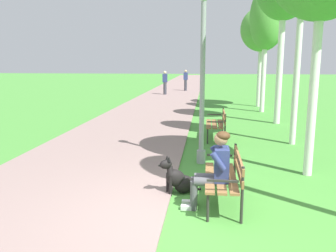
{
  "coord_description": "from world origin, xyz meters",
  "views": [
    {
      "loc": [
        0.25,
        -4.82,
        2.3
      ],
      "look_at": [
        -0.6,
        2.62,
        0.9
      ],
      "focal_mm": 37.14,
      "sensor_mm": 36.0,
      "label": 1
    }
  ],
  "objects_px": {
    "birch_tree_sixth": "(262,30)",
    "pedestrian_further_distant": "(186,80)",
    "pedestrian_distant": "(165,83)",
    "park_bench_near": "(227,174)",
    "lamp_post_near": "(202,75)",
    "dog_black": "(178,179)",
    "person_seated_on_near_bench": "(214,167)",
    "park_bench_mid": "(218,122)",
    "birch_tree_fifth": "(266,19)"
  },
  "relations": [
    {
      "from": "birch_tree_sixth",
      "to": "pedestrian_further_distant",
      "type": "height_order",
      "value": "birch_tree_sixth"
    },
    {
      "from": "pedestrian_distant",
      "to": "pedestrian_further_distant",
      "type": "height_order",
      "value": "same"
    },
    {
      "from": "park_bench_near",
      "to": "lamp_post_near",
      "type": "height_order",
      "value": "lamp_post_near"
    },
    {
      "from": "dog_black",
      "to": "birch_tree_sixth",
      "type": "bearing_deg",
      "value": 76.05
    },
    {
      "from": "person_seated_on_near_bench",
      "to": "pedestrian_distant",
      "type": "bearing_deg",
      "value": 99.29
    },
    {
      "from": "park_bench_mid",
      "to": "lamp_post_near",
      "type": "distance_m",
      "value": 3.04
    },
    {
      "from": "pedestrian_further_distant",
      "to": "lamp_post_near",
      "type": "bearing_deg",
      "value": -85.34
    },
    {
      "from": "park_bench_mid",
      "to": "pedestrian_further_distant",
      "type": "distance_m",
      "value": 16.96
    },
    {
      "from": "person_seated_on_near_bench",
      "to": "lamp_post_near",
      "type": "height_order",
      "value": "lamp_post_near"
    },
    {
      "from": "dog_black",
      "to": "birch_tree_fifth",
      "type": "xyz_separation_m",
      "value": [
        2.98,
        10.46,
        3.86
      ]
    },
    {
      "from": "park_bench_near",
      "to": "park_bench_mid",
      "type": "relative_size",
      "value": 1.0
    },
    {
      "from": "park_bench_mid",
      "to": "person_seated_on_near_bench",
      "type": "xyz_separation_m",
      "value": [
        -0.2,
        -5.09,
        0.17
      ]
    },
    {
      "from": "pedestrian_further_distant",
      "to": "birch_tree_sixth",
      "type": "bearing_deg",
      "value": -64.24
    },
    {
      "from": "birch_tree_fifth",
      "to": "pedestrian_further_distant",
      "type": "distance_m",
      "value": 12.14
    },
    {
      "from": "person_seated_on_near_bench",
      "to": "birch_tree_sixth",
      "type": "relative_size",
      "value": 0.25
    },
    {
      "from": "lamp_post_near",
      "to": "pedestrian_distant",
      "type": "bearing_deg",
      "value": 99.85
    },
    {
      "from": "lamp_post_near",
      "to": "birch_tree_sixth",
      "type": "xyz_separation_m",
      "value": [
        2.73,
        10.51,
        1.84
      ]
    },
    {
      "from": "park_bench_near",
      "to": "pedestrian_further_distant",
      "type": "relative_size",
      "value": 0.91
    },
    {
      "from": "park_bench_mid",
      "to": "pedestrian_further_distant",
      "type": "bearing_deg",
      "value": 96.87
    },
    {
      "from": "park_bench_near",
      "to": "pedestrian_distant",
      "type": "height_order",
      "value": "pedestrian_distant"
    },
    {
      "from": "park_bench_near",
      "to": "birch_tree_fifth",
      "type": "height_order",
      "value": "birch_tree_fifth"
    },
    {
      "from": "pedestrian_further_distant",
      "to": "pedestrian_distant",
      "type": "bearing_deg",
      "value": -109.91
    },
    {
      "from": "birch_tree_fifth",
      "to": "pedestrian_distant",
      "type": "bearing_deg",
      "value": 125.62
    },
    {
      "from": "birch_tree_fifth",
      "to": "park_bench_mid",
      "type": "bearing_deg",
      "value": -110.16
    },
    {
      "from": "dog_black",
      "to": "birch_tree_sixth",
      "type": "distance_m",
      "value": 13.3
    },
    {
      "from": "birch_tree_sixth",
      "to": "pedestrian_distant",
      "type": "bearing_deg",
      "value": 134.64
    },
    {
      "from": "dog_black",
      "to": "pedestrian_further_distant",
      "type": "xyz_separation_m",
      "value": [
        -1.22,
        21.36,
        0.58
      ]
    },
    {
      "from": "lamp_post_near",
      "to": "person_seated_on_near_bench",
      "type": "bearing_deg",
      "value": -84.37
    },
    {
      "from": "birch_tree_sixth",
      "to": "birch_tree_fifth",
      "type": "bearing_deg",
      "value": -93.1
    },
    {
      "from": "birch_tree_fifth",
      "to": "birch_tree_sixth",
      "type": "height_order",
      "value": "birch_tree_fifth"
    },
    {
      "from": "park_bench_near",
      "to": "person_seated_on_near_bench",
      "type": "relative_size",
      "value": 1.2
    },
    {
      "from": "lamp_post_near",
      "to": "pedestrian_further_distant",
      "type": "relative_size",
      "value": 2.34
    },
    {
      "from": "park_bench_mid",
      "to": "person_seated_on_near_bench",
      "type": "height_order",
      "value": "person_seated_on_near_bench"
    },
    {
      "from": "person_seated_on_near_bench",
      "to": "pedestrian_further_distant",
      "type": "xyz_separation_m",
      "value": [
        -1.83,
        21.93,
        0.16
      ]
    },
    {
      "from": "birch_tree_fifth",
      "to": "pedestrian_distant",
      "type": "xyz_separation_m",
      "value": [
        -5.42,
        7.56,
        -3.28
      ]
    },
    {
      "from": "dog_black",
      "to": "birch_tree_sixth",
      "type": "xyz_separation_m",
      "value": [
        3.09,
        12.43,
        3.57
      ]
    },
    {
      "from": "park_bench_near",
      "to": "person_seated_on_near_bench",
      "type": "bearing_deg",
      "value": -135.38
    },
    {
      "from": "park_bench_near",
      "to": "pedestrian_distant",
      "type": "distance_m",
      "value": 18.67
    },
    {
      "from": "park_bench_near",
      "to": "person_seated_on_near_bench",
      "type": "xyz_separation_m",
      "value": [
        -0.21,
        -0.2,
        0.17
      ]
    },
    {
      "from": "park_bench_mid",
      "to": "lamp_post_near",
      "type": "relative_size",
      "value": 0.39
    },
    {
      "from": "park_bench_near",
      "to": "person_seated_on_near_bench",
      "type": "height_order",
      "value": "person_seated_on_near_bench"
    },
    {
      "from": "pedestrian_distant",
      "to": "birch_tree_sixth",
      "type": "bearing_deg",
      "value": -45.36
    },
    {
      "from": "park_bench_near",
      "to": "lamp_post_near",
      "type": "distance_m",
      "value": 2.76
    },
    {
      "from": "pedestrian_distant",
      "to": "pedestrian_further_distant",
      "type": "distance_m",
      "value": 3.56
    },
    {
      "from": "park_bench_mid",
      "to": "birch_tree_fifth",
      "type": "distance_m",
      "value": 7.27
    },
    {
      "from": "park_bench_near",
      "to": "pedestrian_distant",
      "type": "bearing_deg",
      "value": 100.02
    },
    {
      "from": "person_seated_on_near_bench",
      "to": "park_bench_mid",
      "type": "bearing_deg",
      "value": 87.76
    },
    {
      "from": "dog_black",
      "to": "park_bench_near",
      "type": "bearing_deg",
      "value": -23.72
    },
    {
      "from": "pedestrian_distant",
      "to": "birch_tree_fifth",
      "type": "bearing_deg",
      "value": -54.38
    },
    {
      "from": "birch_tree_sixth",
      "to": "pedestrian_further_distant",
      "type": "relative_size",
      "value": 3.01
    }
  ]
}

